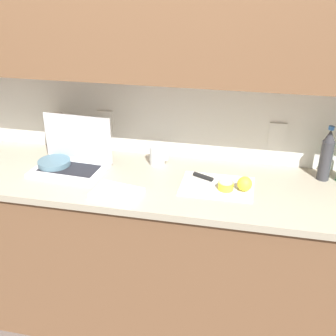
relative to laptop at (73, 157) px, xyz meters
name	(u,v)px	position (x,y,z in m)	size (l,w,h in m)	color
ground_plane	(143,315)	(0.37, -0.04, -1.00)	(12.00, 12.00, 0.00)	#564C47
wall_back	(148,45)	(0.37, 0.19, 0.56)	(5.20, 0.38, 2.60)	white
counter_unit	(138,251)	(0.35, -0.04, -0.52)	(2.30, 0.61, 0.94)	brown
laptop	(73,157)	(0.00, 0.00, 0.00)	(0.39, 0.28, 0.27)	silver
cutting_board	(217,186)	(0.77, -0.05, -0.06)	(0.35, 0.25, 0.01)	silver
knife	(208,179)	(0.72, 0.00, -0.05)	(0.24, 0.13, 0.02)	silver
lemon_half_cut	(226,186)	(0.81, -0.08, -0.04)	(0.07, 0.07, 0.04)	yellow
lemon_whole_beside	(245,184)	(0.90, -0.07, -0.02)	(0.07, 0.07, 0.07)	yellow
bottle_green_soda	(326,155)	(1.28, 0.15, 0.07)	(0.06, 0.06, 0.28)	#333338
measuring_cup	(157,155)	(0.43, 0.14, -0.01)	(0.10, 0.08, 0.11)	silver
bowl_white	(54,164)	(-0.10, -0.03, -0.04)	(0.17, 0.17, 0.05)	slate
paper_towel_roll	(56,134)	(-0.17, 0.17, 0.05)	(0.11, 0.11, 0.23)	white
dish_towel	(117,193)	(0.32, -0.24, -0.05)	(0.22, 0.16, 0.02)	white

